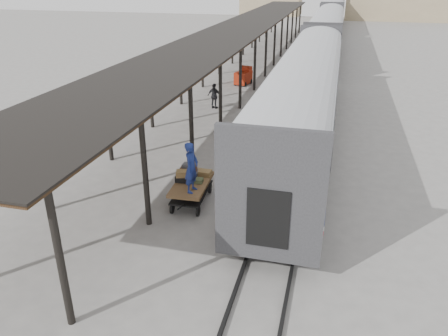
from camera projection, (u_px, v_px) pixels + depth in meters
name	position (u px, v px, depth m)	size (l,w,h in m)	color
ground	(202.00, 202.00, 17.15)	(160.00, 160.00, 0.00)	slate
train	(327.00, 31.00, 45.15)	(3.45, 76.01, 4.01)	silver
canopy	(245.00, 26.00, 37.46)	(4.90, 64.30, 4.15)	#422B19
rails	(324.00, 56.00, 46.41)	(1.54, 150.00, 0.12)	black
baggage_cart	(192.00, 188.00, 16.88)	(1.37, 2.46, 0.86)	brown
suitcase_stack	(190.00, 174.00, 17.05)	(1.20, 1.22, 0.59)	#3E3E40
luggage_tug	(244.00, 77.00, 34.80)	(1.28, 1.74, 1.38)	maroon
porter	(191.00, 167.00, 15.76)	(0.70, 0.46, 1.91)	navy
pedestrian	(214.00, 96.00, 28.58)	(0.97, 0.41, 1.66)	black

